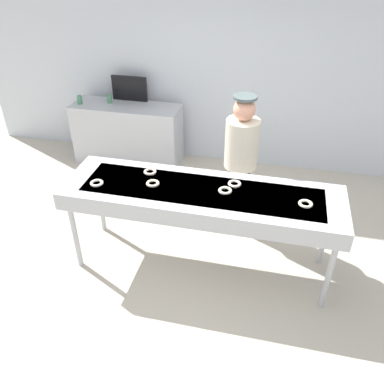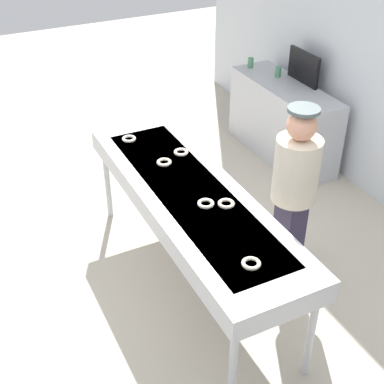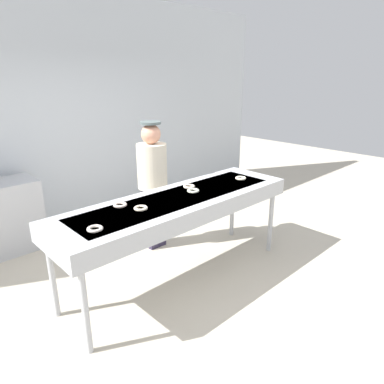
{
  "view_description": "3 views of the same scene",
  "coord_description": "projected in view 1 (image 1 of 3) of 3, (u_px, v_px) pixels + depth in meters",
  "views": [
    {
      "loc": [
        0.64,
        -3.16,
        3.08
      ],
      "look_at": [
        -0.07,
        -0.12,
        1.0
      ],
      "focal_mm": 37.32,
      "sensor_mm": 36.0,
      "label": 1
    },
    {
      "loc": [
        3.23,
        -1.59,
        3.36
      ],
      "look_at": [
        0.06,
        -0.02,
        0.99
      ],
      "focal_mm": 50.48,
      "sensor_mm": 36.0,
      "label": 2
    },
    {
      "loc": [
        -2.22,
        -2.55,
        2.17
      ],
      "look_at": [
        0.06,
        -0.14,
        1.04
      ],
      "focal_mm": 32.28,
      "sensor_mm": 36.0,
      "label": 3
    }
  ],
  "objects": [
    {
      "name": "prep_counter",
      "position": [
        128.0,
        134.0,
        6.05
      ],
      "size": [
        1.6,
        0.54,
        0.92
      ],
      "primitive_type": "cube",
      "color": "#B7BABF",
      "rests_on": "ground"
    },
    {
      "name": "ground_plane",
      "position": [
        201.0,
        263.0,
        4.39
      ],
      "size": [
        16.0,
        16.0,
        0.0
      ],
      "primitive_type": "plane",
      "color": "beige"
    },
    {
      "name": "worker_baker",
      "position": [
        241.0,
        155.0,
        4.46
      ],
      "size": [
        0.37,
        0.37,
        1.64
      ],
      "rotation": [
        0.0,
        0.0,
        2.89
      ],
      "color": "#2E2840",
      "rests_on": "ground"
    },
    {
      "name": "paper_cup_1",
      "position": [
        109.0,
        99.0,
        5.86
      ],
      "size": [
        0.07,
        0.07,
        0.12
      ],
      "primitive_type": "cylinder",
      "color": "#4C8C66",
      "rests_on": "prep_counter"
    },
    {
      "name": "paper_cup_0",
      "position": [
        80.0,
        100.0,
        5.83
      ],
      "size": [
        0.07,
        0.07,
        0.12
      ],
      "primitive_type": "cylinder",
      "color": "#4C8C66",
      "rests_on": "prep_counter"
    },
    {
      "name": "menu_display",
      "position": [
        130.0,
        88.0,
        5.88
      ],
      "size": [
        0.53,
        0.04,
        0.36
      ],
      "primitive_type": "cube",
      "color": "black",
      "rests_on": "prep_counter"
    },
    {
      "name": "sugar_donut_0",
      "position": [
        306.0,
        204.0,
        3.63
      ],
      "size": [
        0.17,
        0.17,
        0.03
      ],
      "primitive_type": "torus",
      "rotation": [
        0.0,
        0.0,
        0.36
      ],
      "color": "#F8F3CE",
      "rests_on": "fryer_conveyor"
    },
    {
      "name": "sugar_donut_5",
      "position": [
        235.0,
        184.0,
        3.92
      ],
      "size": [
        0.18,
        0.18,
        0.03
      ],
      "primitive_type": "torus",
      "rotation": [
        0.0,
        0.0,
        2.2
      ],
      "color": "#F7E3C8",
      "rests_on": "fryer_conveyor"
    },
    {
      "name": "sugar_donut_4",
      "position": [
        153.0,
        183.0,
        3.92
      ],
      "size": [
        0.17,
        0.17,
        0.03
      ],
      "primitive_type": "torus",
      "rotation": [
        0.0,
        0.0,
        2.75
      ],
      "color": "#FAE8C7",
      "rests_on": "fryer_conveyor"
    },
    {
      "name": "back_wall",
      "position": [
        239.0,
        52.0,
        5.46
      ],
      "size": [
        8.0,
        0.12,
        3.32
      ],
      "primitive_type": "cube",
      "color": "silver",
      "rests_on": "ground"
    },
    {
      "name": "sugar_donut_3",
      "position": [
        97.0,
        183.0,
        3.93
      ],
      "size": [
        0.18,
        0.18,
        0.03
      ],
      "primitive_type": "torus",
      "rotation": [
        0.0,
        0.0,
        1.05
      ],
      "color": "white",
      "rests_on": "fryer_conveyor"
    },
    {
      "name": "sugar_donut_1",
      "position": [
        225.0,
        191.0,
        3.82
      ],
      "size": [
        0.14,
        0.14,
        0.03
      ],
      "primitive_type": "torus",
      "rotation": [
        0.0,
        0.0,
        3.1
      ],
      "color": "white",
      "rests_on": "fryer_conveyor"
    },
    {
      "name": "sugar_donut_2",
      "position": [
        150.0,
        172.0,
        4.11
      ],
      "size": [
        0.13,
        0.13,
        0.03
      ],
      "primitive_type": "torus",
      "rotation": [
        0.0,
        0.0,
        1.57
      ],
      "color": "#F8E0CE",
      "rests_on": "fryer_conveyor"
    },
    {
      "name": "fryer_conveyor",
      "position": [
        202.0,
        197.0,
        3.9
      ],
      "size": [
        2.74,
        0.79,
        0.96
      ],
      "color": "#B7BABF",
      "rests_on": "ground"
    }
  ]
}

